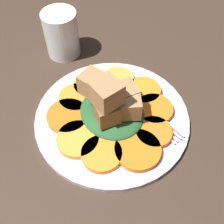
# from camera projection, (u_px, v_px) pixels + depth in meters

# --- Properties ---
(table_slab) EXTENTS (1.20, 1.20, 0.02)m
(table_slab) POSITION_uv_depth(u_px,v_px,m) (112.00, 123.00, 0.48)
(table_slab) COLOR #38281E
(table_slab) RESTS_ON ground
(plate) EXTENTS (0.26, 0.26, 0.01)m
(plate) POSITION_uv_depth(u_px,v_px,m) (112.00, 118.00, 0.47)
(plate) COLOR silver
(plate) RESTS_ON table_slab
(carrot_slice_0) EXTENTS (0.06, 0.06, 0.01)m
(carrot_slice_0) POSITION_uv_depth(u_px,v_px,m) (118.00, 80.00, 0.51)
(carrot_slice_0) COLOR #F99539
(carrot_slice_0) RESTS_ON plate
(carrot_slice_1) EXTENTS (0.06, 0.06, 0.01)m
(carrot_slice_1) POSITION_uv_depth(u_px,v_px,m) (91.00, 85.00, 0.50)
(carrot_slice_1) COLOR orange
(carrot_slice_1) RESTS_ON plate
(carrot_slice_2) EXTENTS (0.06, 0.06, 0.01)m
(carrot_slice_2) POSITION_uv_depth(u_px,v_px,m) (76.00, 98.00, 0.48)
(carrot_slice_2) COLOR orange
(carrot_slice_2) RESTS_ON plate
(carrot_slice_3) EXTENTS (0.07, 0.07, 0.01)m
(carrot_slice_3) POSITION_uv_depth(u_px,v_px,m) (68.00, 116.00, 0.46)
(carrot_slice_3) COLOR orange
(carrot_slice_3) RESTS_ON plate
(carrot_slice_4) EXTENTS (0.07, 0.07, 0.01)m
(carrot_slice_4) POSITION_uv_depth(u_px,v_px,m) (78.00, 139.00, 0.43)
(carrot_slice_4) COLOR orange
(carrot_slice_4) RESTS_ON plate
(carrot_slice_5) EXTENTS (0.06, 0.06, 0.01)m
(carrot_slice_5) POSITION_uv_depth(u_px,v_px,m) (102.00, 154.00, 0.42)
(carrot_slice_5) COLOR orange
(carrot_slice_5) RESTS_ON plate
(carrot_slice_6) EXTENTS (0.07, 0.07, 0.01)m
(carrot_slice_6) POSITION_uv_depth(u_px,v_px,m) (135.00, 151.00, 0.42)
(carrot_slice_6) COLOR orange
(carrot_slice_6) RESTS_ON plate
(carrot_slice_7) EXTENTS (0.06, 0.06, 0.01)m
(carrot_slice_7) POSITION_uv_depth(u_px,v_px,m) (154.00, 132.00, 0.44)
(carrot_slice_7) COLOR orange
(carrot_slice_7) RESTS_ON plate
(carrot_slice_8) EXTENTS (0.06, 0.06, 0.01)m
(carrot_slice_8) POSITION_uv_depth(u_px,v_px,m) (154.00, 109.00, 0.47)
(carrot_slice_8) COLOR orange
(carrot_slice_8) RESTS_ON plate
(carrot_slice_9) EXTENTS (0.06, 0.06, 0.01)m
(carrot_slice_9) POSITION_uv_depth(u_px,v_px,m) (143.00, 91.00, 0.49)
(carrot_slice_9) COLOR orange
(carrot_slice_9) RESTS_ON plate
(center_pile) EXTENTS (0.11, 0.10, 0.10)m
(center_pile) POSITION_uv_depth(u_px,v_px,m) (112.00, 104.00, 0.44)
(center_pile) COLOR #235128
(center_pile) RESTS_ON plate
(fork) EXTENTS (0.18, 0.05, 0.00)m
(fork) POSITION_uv_depth(u_px,v_px,m) (143.00, 108.00, 0.47)
(fork) COLOR #B2B2B7
(fork) RESTS_ON plate
(water_glass) EXTENTS (0.07, 0.07, 0.09)m
(water_glass) POSITION_uv_depth(u_px,v_px,m) (61.00, 34.00, 0.54)
(water_glass) COLOR silver
(water_glass) RESTS_ON table_slab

